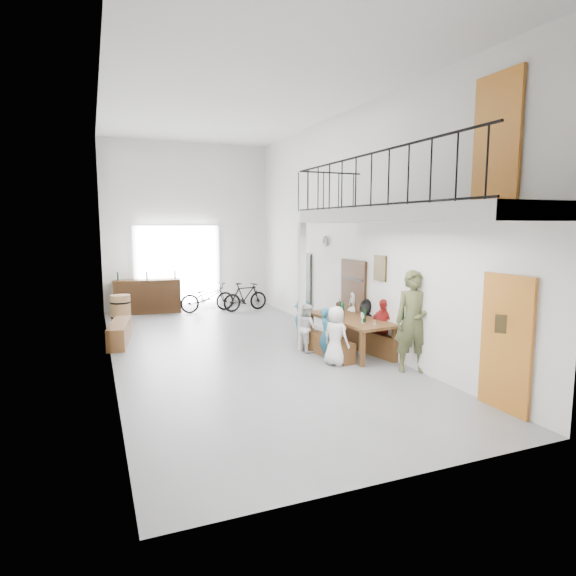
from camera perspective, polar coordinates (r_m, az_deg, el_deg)
name	(u,v)px	position (r m, az deg, el deg)	size (l,w,h in m)	color
floor	(241,351)	(11.02, -5.57, -7.40)	(12.00, 12.00, 0.00)	slate
room_walls	(239,191)	(10.67, -5.82, 11.36)	(12.00, 12.00, 12.00)	white
gateway_portal	(178,268)	(16.43, -12.94, 2.33)	(2.80, 0.08, 2.80)	white
right_wall_decor	(392,278)	(10.18, 12.17, 1.21)	(0.07, 8.28, 5.07)	#AD631C
balcony	(400,217)	(8.67, 13.15, 8.19)	(1.52, 5.62, 4.00)	silver
tasting_table	(350,321)	(10.75, 7.38, -3.95)	(1.18, 2.42, 0.79)	brown
bench_inner	(325,345)	(10.63, 4.36, -6.75)	(0.30, 1.88, 0.43)	brown
bench_wall	(364,340)	(11.04, 9.00, -6.11)	(0.28, 2.15, 0.50)	brown
tableware	(350,312)	(10.72, 7.37, -2.79)	(0.54, 1.81, 0.35)	black
side_bench	(120,333)	(12.24, -19.32, -5.06)	(0.40, 1.81, 0.51)	brown
oak_barrel	(121,310)	(14.58, -19.22, -2.43)	(0.57, 0.57, 0.84)	#9C7242
serving_counter	(148,296)	(16.10, -16.30, -0.96)	(2.06, 0.57, 1.08)	#341D0D
counter_bottles	(147,275)	(16.00, -16.39, 1.45)	(1.81, 0.22, 0.28)	black
guest_left_a	(336,336)	(9.80, 5.68, -5.67)	(0.59, 0.38, 1.20)	white
guest_left_b	(326,333)	(10.25, 4.51, -5.38)	(0.40, 0.26, 1.09)	#235D77
guest_left_c	(307,328)	(10.83, 2.29, -4.70)	(0.53, 0.41, 1.08)	white
guest_left_d	(303,324)	(11.16, 1.74, -4.23)	(0.72, 0.41, 1.12)	#235D77
guest_right_a	(383,327)	(10.61, 11.17, -4.61)	(0.74, 0.31, 1.25)	maroon
guest_right_b	(366,324)	(11.14, 9.24, -4.24)	(1.07, 0.34, 1.16)	black
guest_right_c	(356,317)	(11.67, 8.04, -3.44)	(0.61, 0.40, 1.25)	white
host_standing	(414,322)	(9.55, 14.66, -3.87)	(0.72, 0.47, 1.97)	#4A4F2C
potted_plant	(333,331)	(12.07, 5.36, -5.11)	(0.36, 0.31, 0.40)	#164613
bicycle_near	(207,297)	(15.91, -9.52, -1.09)	(0.64, 1.82, 0.96)	black
bicycle_far	(245,297)	(15.93, -5.08, -1.03)	(0.44, 1.57, 0.94)	black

